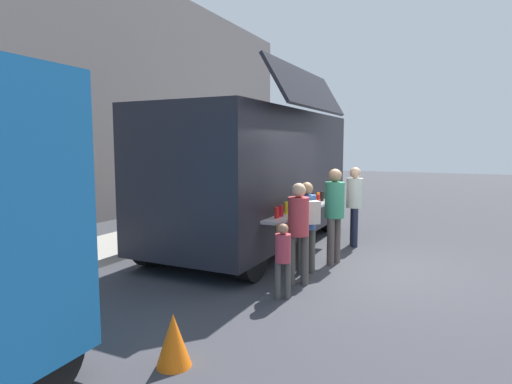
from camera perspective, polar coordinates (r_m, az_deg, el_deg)
name	(u,v)px	position (r m, az deg, el deg)	size (l,w,h in m)	color
ground_plane	(364,268)	(8.21, 14.19, -9.73)	(60.00, 60.00, 0.00)	#38383D
curb_strip	(10,276)	(8.31, -29.87, -9.64)	(28.00, 1.60, 0.15)	#9E998E
food_truck_main	(256,174)	(9.43, 0.00, 2.41)	(6.00, 2.90, 3.70)	black
traffic_cone_orange	(173,340)	(4.65, -10.90, -18.71)	(0.36, 0.36, 0.55)	orange
trash_bin	(250,198)	(14.54, -0.75, -0.84)	(0.60, 0.60, 0.88)	#2B5F39
customer_front_ordering	(334,207)	(8.15, 10.37, -2.03)	(0.37, 0.37, 1.80)	#514742
customer_mid_with_backpack	(307,218)	(7.45, 6.79, -3.47)	(0.51, 0.47, 1.60)	#4A4A42
customer_rear_waiting	(297,225)	(6.84, 5.52, -4.38)	(0.41, 0.51, 1.64)	#4F4843
customer_extra_browsing	(355,199)	(9.71, 12.96, -0.94)	(0.36, 0.36, 1.75)	#1E2236
child_near_queue	(283,254)	(6.27, 3.59, -8.24)	(0.23, 0.23, 1.11)	#4B4744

